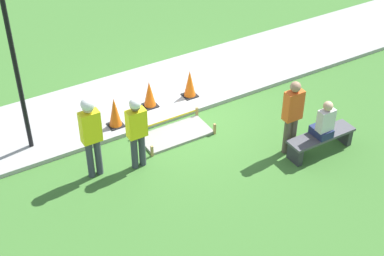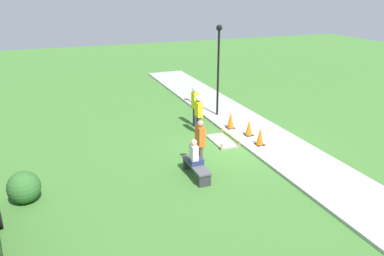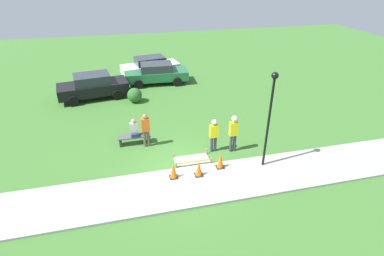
# 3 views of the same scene
# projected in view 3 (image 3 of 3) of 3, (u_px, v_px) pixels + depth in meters

# --- Properties ---
(ground_plane) EXTENTS (60.00, 60.00, 0.00)m
(ground_plane) POSITION_uv_depth(u_px,v_px,m) (179.00, 169.00, 13.09)
(ground_plane) COLOR #3D702D
(sidewalk) EXTENTS (28.00, 2.50, 0.10)m
(sidewalk) POSITION_uv_depth(u_px,v_px,m) (185.00, 187.00, 12.00)
(sidewalk) COLOR #9E9E99
(sidewalk) RESTS_ON ground_plane
(wet_concrete_patch) EXTENTS (1.65, 0.83, 0.27)m
(wet_concrete_patch) POSITION_uv_depth(u_px,v_px,m) (192.00, 160.00, 13.67)
(wet_concrete_patch) COLOR gray
(wet_concrete_patch) RESTS_ON ground_plane
(traffic_cone_near_patch) EXTENTS (0.34, 0.34, 0.71)m
(traffic_cone_near_patch) POSITION_uv_depth(u_px,v_px,m) (173.00, 170.00, 12.29)
(traffic_cone_near_patch) COLOR black
(traffic_cone_near_patch) RESTS_ON sidewalk
(traffic_cone_far_patch) EXTENTS (0.34, 0.34, 0.67)m
(traffic_cone_far_patch) POSITION_uv_depth(u_px,v_px,m) (199.00, 169.00, 12.42)
(traffic_cone_far_patch) COLOR black
(traffic_cone_far_patch) RESTS_ON sidewalk
(traffic_cone_sidewalk_edge) EXTENTS (0.34, 0.34, 0.74)m
(traffic_cone_sidewalk_edge) POSITION_uv_depth(u_px,v_px,m) (220.00, 160.00, 12.90)
(traffic_cone_sidewalk_edge) COLOR black
(traffic_cone_sidewalk_edge) RESTS_ON sidewalk
(park_bench) EXTENTS (1.58, 0.44, 0.45)m
(park_bench) POSITION_uv_depth(u_px,v_px,m) (135.00, 138.00, 14.83)
(park_bench) COLOR #2D2D33
(park_bench) RESTS_ON ground_plane
(person_seated_on_bench) EXTENTS (0.36, 0.44, 0.89)m
(person_seated_on_bench) POSITION_uv_depth(u_px,v_px,m) (134.00, 129.00, 14.65)
(person_seated_on_bench) COLOR navy
(person_seated_on_bench) RESTS_ON park_bench
(worker_supervisor) EXTENTS (0.40, 0.27, 1.87)m
(worker_supervisor) POSITION_uv_depth(u_px,v_px,m) (234.00, 130.00, 13.86)
(worker_supervisor) COLOR #383D47
(worker_supervisor) RESTS_ON ground_plane
(worker_assistant) EXTENTS (0.40, 0.24, 1.69)m
(worker_assistant) POSITION_uv_depth(u_px,v_px,m) (214.00, 133.00, 13.92)
(worker_assistant) COLOR #383D47
(worker_assistant) RESTS_ON ground_plane
(bystander_in_orange_shirt) EXTENTS (0.40, 0.23, 1.75)m
(bystander_in_orange_shirt) POSITION_uv_depth(u_px,v_px,m) (146.00, 128.00, 14.31)
(bystander_in_orange_shirt) COLOR brown
(bystander_in_orange_shirt) RESTS_ON ground_plane
(lamppost_near) EXTENTS (0.28, 0.28, 4.24)m
(lamppost_near) POSITION_uv_depth(u_px,v_px,m) (270.00, 108.00, 11.94)
(lamppost_near) COLOR black
(lamppost_near) RESTS_ON sidewalk
(parked_car_green) EXTENTS (4.63, 2.21, 1.52)m
(parked_car_green) POSITION_uv_depth(u_px,v_px,m) (157.00, 73.00, 22.24)
(parked_car_green) COLOR #236B3D
(parked_car_green) RESTS_ON ground_plane
(parked_car_black) EXTENTS (4.68, 2.59, 1.62)m
(parked_car_black) POSITION_uv_depth(u_px,v_px,m) (93.00, 86.00, 19.75)
(parked_car_black) COLOR black
(parked_car_black) RESTS_ON ground_plane
(parked_car_white) EXTENTS (4.70, 2.53, 1.55)m
(parked_car_white) POSITION_uv_depth(u_px,v_px,m) (150.00, 67.00, 23.64)
(parked_car_white) COLOR white
(parked_car_white) RESTS_ON ground_plane
(shrub_rounded_near) EXTENTS (0.95, 0.95, 0.95)m
(shrub_rounded_near) POSITION_uv_depth(u_px,v_px,m) (135.00, 95.00, 19.29)
(shrub_rounded_near) COLOR #2D6028
(shrub_rounded_near) RESTS_ON ground_plane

